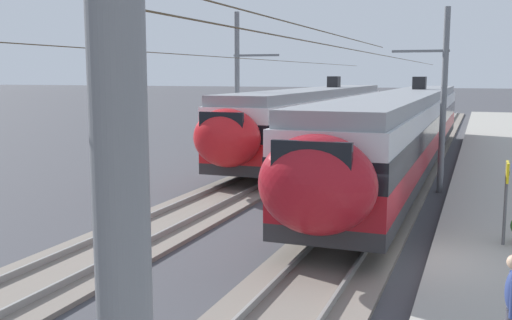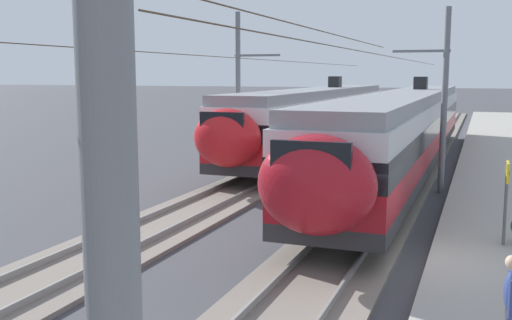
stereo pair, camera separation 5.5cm
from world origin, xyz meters
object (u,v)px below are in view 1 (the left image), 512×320
at_px(catenary_mast_west, 96,155).
at_px(catenary_mast_mid, 440,97).
at_px(train_near_platform, 406,126).
at_px(passenger_walking, 512,303).
at_px(platform_sign, 507,184).
at_px(train_far_track, 315,117).
at_px(catenary_mast_far_side, 240,90).

relative_size(catenary_mast_west, catenary_mast_mid, 1.00).
relative_size(train_near_platform, passenger_walking, 20.51).
height_order(platform_sign, passenger_walking, platform_sign).
height_order(train_far_track, catenary_mast_west, catenary_mast_west).
bearing_deg(catenary_mast_west, platform_sign, -8.94).
xyz_separation_m(train_far_track, passenger_walking, (-24.38, -9.60, -0.94)).
height_order(catenary_mast_west, catenary_mast_far_side, catenary_mast_west).
bearing_deg(train_near_platform, passenger_walking, -168.90).
distance_m(platform_sign, passenger_walking, 6.82).
xyz_separation_m(catenary_mast_west, catenary_mast_far_side, (24.45, 9.33, -0.40)).
height_order(train_near_platform, catenary_mast_far_side, catenary_mast_far_side).
distance_m(catenary_mast_west, catenary_mast_mid, 22.45).
distance_m(catenary_mast_west, passenger_walking, 8.15).
xyz_separation_m(platform_sign, passenger_walking, (-6.79, 0.13, -0.63)).
distance_m(catenary_mast_far_side, passenger_walking, 20.80).
xyz_separation_m(train_near_platform, passenger_walking, (-19.74, -3.87, -0.95)).
xyz_separation_m(catenary_mast_mid, catenary_mast_far_side, (2.01, 9.31, 0.14)).
distance_m(train_far_track, platform_sign, 20.10).
xyz_separation_m(train_far_track, catenary_mast_far_side, (-7.19, 1.81, 1.72)).
bearing_deg(train_far_track, platform_sign, -151.07).
bearing_deg(catenary_mast_west, passenger_walking, -16.01).
relative_size(catenary_mast_far_side, platform_sign, 17.76).
relative_size(catenary_mast_west, platform_sign, 17.76).
bearing_deg(catenary_mast_far_side, train_far_track, -14.16).
distance_m(train_far_track, passenger_walking, 26.22).
relative_size(catenary_mast_mid, catenary_mast_far_side, 1.00).
bearing_deg(catenary_mast_far_side, passenger_walking, -146.42).
bearing_deg(platform_sign, catenary_mast_west, 171.06).
xyz_separation_m(train_near_platform, platform_sign, (-12.95, -4.00, -0.31)).
bearing_deg(train_far_track, passenger_walking, -158.52).
bearing_deg(platform_sign, catenary_mast_mid, 14.87).
xyz_separation_m(train_near_platform, catenary_mast_mid, (-4.56, -1.77, 1.57)).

